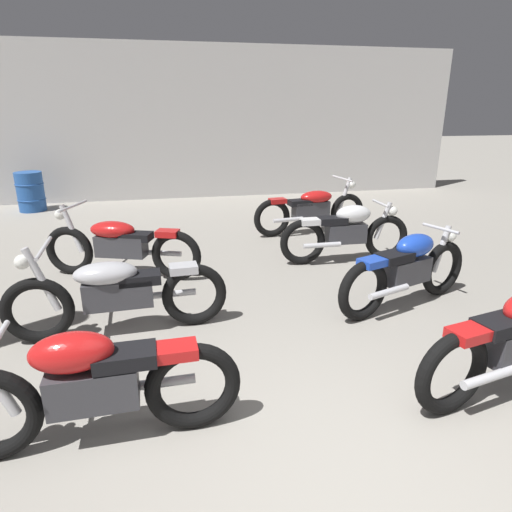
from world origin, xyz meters
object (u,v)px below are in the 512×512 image
at_px(motorcycle_right_row_1, 407,268).
at_px(motorcycle_right_row_3, 312,208).
at_px(motorcycle_left_row_1, 117,292).
at_px(motorcycle_right_row_2, 346,232).
at_px(motorcycle_left_row_2, 120,245).
at_px(motorcycle_left_row_0, 92,385).
at_px(oil_drum, 30,192).

relative_size(motorcycle_right_row_1, motorcycle_right_row_3, 0.88).
height_order(motorcycle_left_row_1, motorcycle_right_row_2, motorcycle_left_row_1).
relative_size(motorcycle_left_row_1, motorcycle_left_row_2, 1.05).
bearing_deg(motorcycle_left_row_0, oil_drum, 106.47).
relative_size(motorcycle_left_row_1, motorcycle_right_row_1, 1.15).
distance_m(motorcycle_right_row_1, motorcycle_right_row_2, 1.60).
xyz_separation_m(motorcycle_left_row_2, motorcycle_right_row_2, (3.18, -0.04, 0.01)).
height_order(motorcycle_left_row_2, oil_drum, motorcycle_left_row_2).
xyz_separation_m(motorcycle_left_row_1, motorcycle_right_row_2, (3.09, 1.58, 0.01)).
xyz_separation_m(motorcycle_left_row_1, motorcycle_right_row_3, (3.11, 3.19, 0.00)).
distance_m(motorcycle_left_row_2, motorcycle_right_row_2, 3.18).
bearing_deg(motorcycle_left_row_0, motorcycle_right_row_1, 26.22).
height_order(motorcycle_left_row_0, motorcycle_left_row_1, motorcycle_left_row_1).
distance_m(motorcycle_left_row_0, motorcycle_left_row_2, 3.20).
height_order(motorcycle_right_row_1, oil_drum, motorcycle_right_row_1).
xyz_separation_m(motorcycle_left_row_2, motorcycle_right_row_1, (3.24, -1.64, 0.01)).
distance_m(motorcycle_left_row_1, motorcycle_right_row_2, 3.48).
distance_m(motorcycle_right_row_1, oil_drum, 8.26).
distance_m(motorcycle_left_row_0, motorcycle_right_row_2, 4.44).
relative_size(motorcycle_right_row_1, oil_drum, 2.23).
bearing_deg(motorcycle_right_row_1, motorcycle_left_row_1, 179.76).
bearing_deg(motorcycle_left_row_2, motorcycle_right_row_1, -26.85).
xyz_separation_m(motorcycle_right_row_1, motorcycle_right_row_2, (-0.05, 1.60, 0.00)).
relative_size(motorcycle_left_row_2, motorcycle_right_row_1, 1.10).
xyz_separation_m(motorcycle_right_row_1, motorcycle_right_row_3, (-0.04, 3.20, -0.01)).
relative_size(motorcycle_left_row_0, motorcycle_right_row_2, 1.00).
distance_m(motorcycle_left_row_1, motorcycle_right_row_1, 3.15).
bearing_deg(motorcycle_left_row_0, motorcycle_right_row_2, 45.35).
distance_m(motorcycle_left_row_1, motorcycle_left_row_2, 1.63).
xyz_separation_m(motorcycle_left_row_0, motorcycle_right_row_1, (3.18, 1.56, 0.00)).
bearing_deg(motorcycle_right_row_1, motorcycle_right_row_2, 91.88).
bearing_deg(motorcycle_left_row_0, motorcycle_right_row_3, 56.67).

